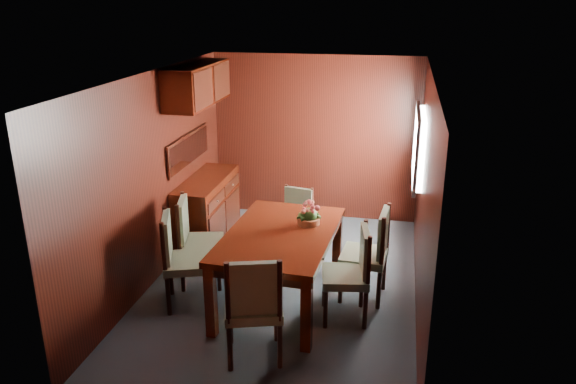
% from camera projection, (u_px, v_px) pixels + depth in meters
% --- Properties ---
extents(ground, '(4.50, 4.50, 0.00)m').
position_uv_depth(ground, '(283.00, 285.00, 6.51)').
color(ground, '#343F47').
rests_on(ground, ground).
extents(room_shell, '(3.06, 4.52, 2.41)m').
position_uv_depth(room_shell, '(280.00, 141.00, 6.29)').
color(room_shell, black).
rests_on(room_shell, ground).
extents(sideboard, '(0.48, 1.40, 0.90)m').
position_uv_depth(sideboard, '(208.00, 210.00, 7.52)').
color(sideboard, '#350F06').
rests_on(sideboard, ground).
extents(dining_table, '(1.19, 1.81, 0.82)m').
position_uv_depth(dining_table, '(280.00, 242.00, 5.94)').
color(dining_table, '#350F06').
rests_on(dining_table, ground).
extents(chair_left_near, '(0.61, 0.63, 1.05)m').
position_uv_depth(chair_left_near, '(179.00, 255.00, 5.93)').
color(chair_left_near, black).
rests_on(chair_left_near, ground).
extents(chair_left_far, '(0.58, 0.60, 1.04)m').
position_uv_depth(chair_left_far, '(194.00, 236.00, 6.39)').
color(chair_left_far, black).
rests_on(chair_left_far, ground).
extents(chair_right_near, '(0.53, 0.55, 1.01)m').
position_uv_depth(chair_right_near, '(353.00, 269.00, 5.68)').
color(chair_right_near, black).
rests_on(chair_right_near, ground).
extents(chair_right_far, '(0.52, 0.54, 1.05)m').
position_uv_depth(chair_right_far, '(372.00, 249.00, 6.06)').
color(chair_right_far, black).
rests_on(chair_right_far, ground).
extents(chair_head, '(0.63, 0.62, 1.08)m').
position_uv_depth(chair_head, '(254.00, 303.00, 4.98)').
color(chair_head, black).
rests_on(chair_head, ground).
extents(chair_foot, '(0.48, 0.47, 0.86)m').
position_uv_depth(chair_foot, '(296.00, 217.00, 7.21)').
color(chair_foot, black).
rests_on(chair_foot, ground).
extents(flower_centerpiece, '(0.26, 0.26, 0.26)m').
position_uv_depth(flower_centerpiece, '(309.00, 213.00, 6.07)').
color(flower_centerpiece, '#A75A33').
rests_on(flower_centerpiece, dining_table).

